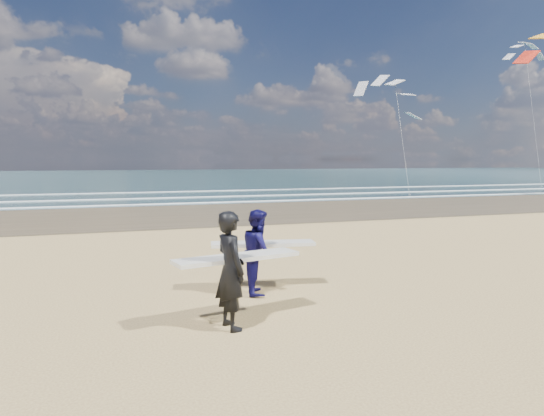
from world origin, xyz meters
name	(u,v)px	position (x,y,z in m)	size (l,w,h in m)	color
wet_sand_strip	(484,202)	(20.00, 18.00, 0.01)	(220.00, 12.00, 0.01)	#4B3E28
ocean	(252,176)	(20.00, 72.00, 0.01)	(220.00, 100.00, 0.02)	#1B393B
foam_breakers	(396,192)	(20.00, 28.10, 0.05)	(220.00, 11.70, 0.05)	white
surfer_near	(231,269)	(-1.04, 0.39, 0.98)	(2.26, 1.23, 1.94)	black
surfer_far	(259,251)	(-0.01, 2.23, 0.88)	(2.26, 1.30, 1.75)	#0E0B43
kite_1	(400,119)	(19.63, 27.30, 6.00)	(6.45, 4.81, 10.42)	slate
kite_5	(532,105)	(38.36, 32.10, 8.31)	(4.99, 4.65, 15.91)	slate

